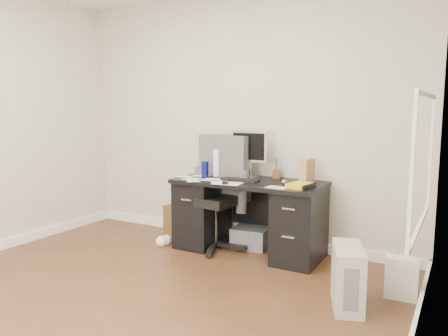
# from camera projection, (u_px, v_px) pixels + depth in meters

# --- Properties ---
(ground) EXTENTS (4.00, 4.00, 0.00)m
(ground) POSITION_uv_depth(u_px,v_px,m) (114.00, 309.00, 3.23)
(ground) COLOR #462C16
(ground) RESTS_ON ground
(room_shell) EXTENTS (4.02, 4.02, 2.71)m
(room_shell) POSITION_uv_depth(u_px,v_px,m) (112.00, 81.00, 3.01)
(room_shell) COLOR beige
(room_shell) RESTS_ON ground
(desk) EXTENTS (1.50, 0.70, 0.75)m
(desk) POSITION_uv_depth(u_px,v_px,m) (248.00, 214.00, 4.46)
(desk) COLOR black
(desk) RESTS_ON ground
(loose_papers) EXTENTS (1.10, 0.60, 0.00)m
(loose_papers) POSITION_uv_depth(u_px,v_px,m) (229.00, 179.00, 4.46)
(loose_papers) COLOR white
(loose_papers) RESTS_ON desk
(lcd_monitor) EXTENTS (0.40, 0.24, 0.50)m
(lcd_monitor) POSITION_uv_depth(u_px,v_px,m) (249.00, 154.00, 4.52)
(lcd_monitor) COLOR #AFAFB3
(lcd_monitor) RESTS_ON desk
(keyboard) EXTENTS (0.39, 0.14, 0.02)m
(keyboard) POSITION_uv_depth(u_px,v_px,m) (240.00, 180.00, 4.36)
(keyboard) COLOR black
(keyboard) RESTS_ON desk
(computer_mouse) EXTENTS (0.06, 0.06, 0.05)m
(computer_mouse) POSITION_uv_depth(u_px,v_px,m) (284.00, 182.00, 4.14)
(computer_mouse) COLOR #AFAFB3
(computer_mouse) RESTS_ON desk
(travel_mug) EXTENTS (0.08, 0.08, 0.17)m
(travel_mug) POSITION_uv_depth(u_px,v_px,m) (205.00, 170.00, 4.56)
(travel_mug) COLOR navy
(travel_mug) RESTS_ON desk
(white_binder) EXTENTS (0.16, 0.27, 0.29)m
(white_binder) POSITION_uv_depth(u_px,v_px,m) (220.00, 162.00, 4.75)
(white_binder) COLOR white
(white_binder) RESTS_ON desk
(magazine_file) EXTENTS (0.13, 0.22, 0.24)m
(magazine_file) POSITION_uv_depth(u_px,v_px,m) (307.00, 171.00, 4.21)
(magazine_file) COLOR #9F724C
(magazine_file) RESTS_ON desk
(pen_cup) EXTENTS (0.12, 0.12, 0.22)m
(pen_cup) POSITION_uv_depth(u_px,v_px,m) (276.00, 168.00, 4.52)
(pen_cup) COLOR #5B321A
(pen_cup) RESTS_ON desk
(yellow_book) EXTENTS (0.23, 0.27, 0.04)m
(yellow_book) POSITION_uv_depth(u_px,v_px,m) (301.00, 185.00, 3.99)
(yellow_book) COLOR yellow
(yellow_book) RESTS_ON desk
(paper_remote) EXTENTS (0.30, 0.25, 0.02)m
(paper_remote) POSITION_uv_depth(u_px,v_px,m) (227.00, 182.00, 4.22)
(paper_remote) COLOR white
(paper_remote) RESTS_ON desk
(office_chair) EXTENTS (0.75, 0.75, 1.19)m
(office_chair) POSITION_uv_depth(u_px,v_px,m) (214.00, 193.00, 4.56)
(office_chair) COLOR #4A4C4A
(office_chair) RESTS_ON ground
(pc_tower) EXTENTS (0.35, 0.50, 0.46)m
(pc_tower) POSITION_uv_depth(u_px,v_px,m) (348.00, 277.00, 3.24)
(pc_tower) COLOR #ABA69A
(pc_tower) RESTS_ON ground
(shopping_bag) EXTENTS (0.25, 0.19, 0.33)m
(shopping_bag) POSITION_uv_depth(u_px,v_px,m) (402.00, 278.00, 3.38)
(shopping_bag) COLOR silver
(shopping_bag) RESTS_ON ground
(wicker_basket) EXTENTS (0.47, 0.47, 0.38)m
(wicker_basket) POSITION_uv_depth(u_px,v_px,m) (187.00, 221.00, 4.98)
(wicker_basket) COLOR #533819
(wicker_basket) RESTS_ON ground
(desk_printer) EXTENTS (0.40, 0.34, 0.21)m
(desk_printer) POSITION_uv_depth(u_px,v_px,m) (251.00, 238.00, 4.64)
(desk_printer) COLOR slate
(desk_printer) RESTS_ON ground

